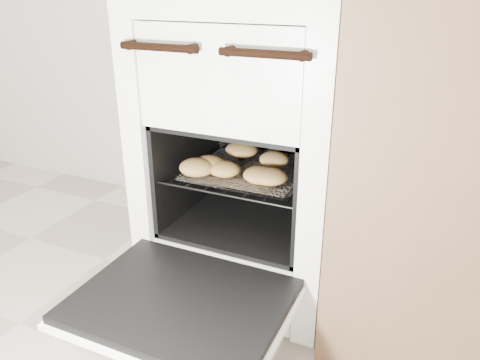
% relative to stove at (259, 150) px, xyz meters
% --- Properties ---
extents(stove, '(0.53, 0.59, 0.82)m').
position_rel_stove_xyz_m(stove, '(0.00, 0.00, 0.00)').
color(stove, white).
rests_on(stove, ground).
extents(oven_door, '(0.48, 0.37, 0.03)m').
position_rel_stove_xyz_m(oven_door, '(0.00, -0.45, -0.22)').
color(oven_door, black).
rests_on(oven_door, stove).
extents(oven_rack, '(0.39, 0.37, 0.01)m').
position_rel_stove_xyz_m(oven_rack, '(-0.00, -0.06, -0.04)').
color(oven_rack, black).
rests_on(oven_rack, stove).
extents(foil_sheet, '(0.30, 0.27, 0.01)m').
position_rel_stove_xyz_m(foil_sheet, '(0.00, -0.08, -0.04)').
color(foil_sheet, white).
rests_on(foil_sheet, oven_rack).
extents(baked_rolls, '(0.30, 0.29, 0.04)m').
position_rel_stove_xyz_m(baked_rolls, '(-0.02, -0.10, -0.01)').
color(baked_rolls, tan).
rests_on(baked_rolls, foil_sheet).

